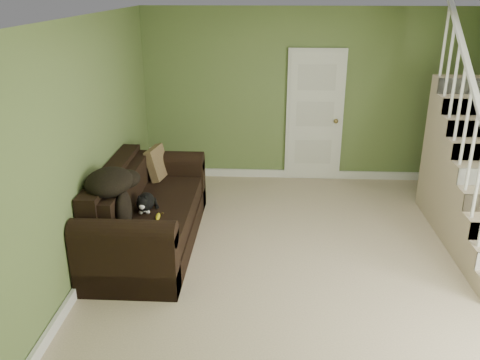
# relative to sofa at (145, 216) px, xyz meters

# --- Properties ---
(floor) EXTENTS (5.00, 5.50, 0.01)m
(floor) POSITION_rel_sofa_xyz_m (2.02, -0.43, -0.36)
(floor) COLOR tan
(floor) RESTS_ON ground
(ceiling) EXTENTS (5.00, 5.50, 0.01)m
(ceiling) POSITION_rel_sofa_xyz_m (2.02, -0.43, 2.24)
(ceiling) COLOR white
(ceiling) RESTS_ON wall_back
(wall_back) EXTENTS (5.00, 0.04, 2.60)m
(wall_back) POSITION_rel_sofa_xyz_m (2.02, 2.32, 0.94)
(wall_back) COLOR olive
(wall_back) RESTS_ON floor
(wall_front) EXTENTS (5.00, 0.04, 2.60)m
(wall_front) POSITION_rel_sofa_xyz_m (2.02, -3.18, 0.94)
(wall_front) COLOR olive
(wall_front) RESTS_ON floor
(wall_left) EXTENTS (0.04, 5.50, 2.60)m
(wall_left) POSITION_rel_sofa_xyz_m (-0.48, -0.43, 0.94)
(wall_left) COLOR olive
(wall_left) RESTS_ON floor
(baseboard_back) EXTENTS (5.00, 0.04, 0.12)m
(baseboard_back) POSITION_rel_sofa_xyz_m (2.02, 2.29, -0.30)
(baseboard_back) COLOR white
(baseboard_back) RESTS_ON floor
(baseboard_left) EXTENTS (0.04, 5.50, 0.12)m
(baseboard_left) POSITION_rel_sofa_xyz_m (-0.45, -0.43, -0.30)
(baseboard_left) COLOR white
(baseboard_left) RESTS_ON floor
(door) EXTENTS (0.86, 0.12, 2.02)m
(door) POSITION_rel_sofa_xyz_m (2.12, 2.28, 0.65)
(door) COLOR white
(door) RESTS_ON floor
(sofa) EXTENTS (1.03, 2.38, 0.94)m
(sofa) POSITION_rel_sofa_xyz_m (0.00, 0.00, 0.00)
(sofa) COLOR black
(sofa) RESTS_ON floor
(side_table) EXTENTS (0.58, 0.58, 0.80)m
(side_table) POSITION_rel_sofa_xyz_m (-0.11, 1.28, -0.06)
(side_table) COLOR black
(side_table) RESTS_ON floor
(cat) EXTENTS (0.26, 0.52, 0.25)m
(cat) POSITION_rel_sofa_xyz_m (0.06, -0.19, 0.25)
(cat) COLOR black
(cat) RESTS_ON sofa
(banana) EXTENTS (0.06, 0.17, 0.05)m
(banana) POSITION_rel_sofa_xyz_m (0.24, -0.39, 0.17)
(banana) COLOR gold
(banana) RESTS_ON sofa
(throw_pillow) EXTENTS (0.27, 0.44, 0.42)m
(throw_pillow) POSITION_rel_sofa_xyz_m (-0.02, 0.85, 0.36)
(throw_pillow) COLOR #503720
(throw_pillow) RESTS_ON sofa
(throw_blanket) EXTENTS (0.64, 0.74, 0.26)m
(throw_blanket) POSITION_rel_sofa_xyz_m (-0.23, -0.50, 0.61)
(throw_blanket) COLOR black
(throw_blanket) RESTS_ON sofa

